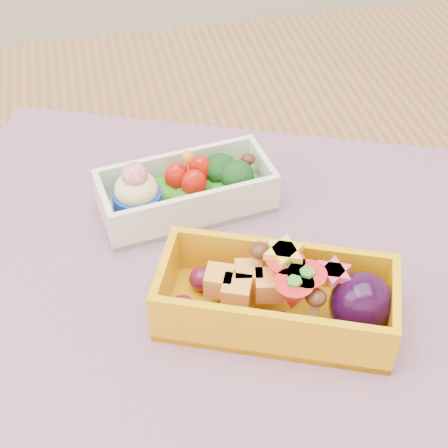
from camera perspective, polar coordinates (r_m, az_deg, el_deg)
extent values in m
cube|color=brown|center=(0.58, 2.46, -3.72)|extent=(1.20, 0.80, 0.04)
cube|color=#A3708E|center=(0.55, -0.65, -3.40)|extent=(0.59, 0.53, 0.00)
cube|color=white|center=(0.59, -3.18, 2.78)|extent=(0.15, 0.08, 0.04)
ellipsoid|color=green|center=(0.59, -3.16, 2.36)|extent=(0.14, 0.07, 0.02)
cylinder|color=navy|center=(0.58, -7.21, 1.66)|extent=(0.04, 0.04, 0.03)
sphere|color=red|center=(0.56, -7.49, 4.06)|extent=(0.02, 0.02, 0.02)
ellipsoid|color=#BB1207|center=(0.58, -3.92, 3.95)|extent=(0.02, 0.02, 0.03)
ellipsoid|color=#BB1207|center=(0.57, -2.52, 3.36)|extent=(0.02, 0.02, 0.03)
ellipsoid|color=#BB1207|center=(0.59, -2.04, 4.50)|extent=(0.02, 0.02, 0.03)
sphere|color=orange|center=(0.57, -3.03, 5.60)|extent=(0.01, 0.01, 0.01)
ellipsoid|color=black|center=(0.59, -0.34, 4.66)|extent=(0.03, 0.03, 0.02)
ellipsoid|color=black|center=(0.58, 1.09, 4.09)|extent=(0.03, 0.03, 0.02)
ellipsoid|color=#3F2111|center=(0.60, 2.02, 5.46)|extent=(0.01, 0.01, 0.01)
cube|color=#E8A10B|center=(0.50, 4.38, -6.15)|extent=(0.19, 0.14, 0.05)
ellipsoid|color=#591025|center=(0.50, 0.27, -6.54)|extent=(0.10, 0.08, 0.02)
cube|color=orange|center=(0.49, 1.58, -4.95)|extent=(0.05, 0.05, 0.02)
cone|color=red|center=(0.49, 5.08, -4.15)|extent=(0.04, 0.04, 0.03)
cone|color=red|center=(0.48, 6.83, -5.24)|extent=(0.04, 0.04, 0.03)
cone|color=red|center=(0.48, 5.77, -6.01)|extent=(0.04, 0.04, 0.03)
cylinder|color=yellow|center=(0.48, 5.04, -2.32)|extent=(0.03, 0.03, 0.01)
cylinder|color=#E53F5B|center=(0.48, 9.14, -4.01)|extent=(0.03, 0.03, 0.01)
ellipsoid|color=#3F2111|center=(0.50, 2.88, -3.52)|extent=(0.02, 0.02, 0.01)
ellipsoid|color=#3F2111|center=(0.48, 7.62, -6.73)|extent=(0.02, 0.02, 0.01)
ellipsoid|color=black|center=(0.49, 11.39, -6.56)|extent=(0.05, 0.04, 0.05)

